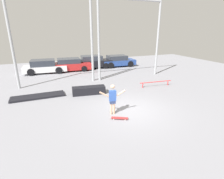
# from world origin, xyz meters

# --- Properties ---
(ground_plane) EXTENTS (36.00, 36.00, 0.00)m
(ground_plane) POSITION_xyz_m (0.00, 0.00, 0.00)
(ground_plane) COLOR gray
(skateboarder) EXTENTS (1.37, 0.29, 1.65)m
(skateboarder) POSITION_xyz_m (-1.10, -0.13, 0.93)
(skateboarder) COLOR #DBAD89
(skateboarder) RESTS_ON ground_plane
(skateboard) EXTENTS (0.84, 0.58, 0.08)m
(skateboard) POSITION_xyz_m (-0.98, -0.78, 0.06)
(skateboard) COLOR red
(skateboard) RESTS_ON ground_plane
(grind_box) EXTENTS (2.32, 0.94, 0.53)m
(grind_box) POSITION_xyz_m (-1.51, 3.34, 0.27)
(grind_box) COLOR black
(grind_box) RESTS_ON ground_plane
(manual_pad) EXTENTS (3.40, 1.04, 0.13)m
(manual_pad) POSITION_xyz_m (-4.82, 3.95, 0.06)
(manual_pad) COLOR black
(manual_pad) RESTS_ON ground_plane
(grind_rail) EXTENTS (2.72, 0.30, 0.40)m
(grind_rail) POSITION_xyz_m (3.85, 3.08, 0.32)
(grind_rail) COLOR red
(grind_rail) RESTS_ON ground_plane
(canopy_support_left) EXTENTS (6.07, 0.20, 6.74)m
(canopy_support_left) POSITION_xyz_m (-3.23, 6.52, 4.09)
(canopy_support_left) COLOR #A5A8AD
(canopy_support_left) RESTS_ON ground_plane
(canopy_support_right) EXTENTS (6.07, 0.20, 6.74)m
(canopy_support_right) POSITION_xyz_m (3.23, 6.52, 4.09)
(canopy_support_right) COLOR #A5A8AD
(canopy_support_right) RESTS_ON ground_plane
(parked_car_white) EXTENTS (4.33, 2.21, 1.36)m
(parked_car_white) POSITION_xyz_m (-4.17, 11.19, 0.66)
(parked_car_white) COLOR white
(parked_car_white) RESTS_ON ground_plane
(parked_car_red) EXTENTS (4.34, 2.18, 1.34)m
(parked_car_red) POSITION_xyz_m (-1.56, 11.20, 0.65)
(parked_car_red) COLOR red
(parked_car_red) RESTS_ON ground_plane
(parked_car_black) EXTENTS (4.27, 2.13, 1.44)m
(parked_car_black) POSITION_xyz_m (1.12, 11.68, 0.70)
(parked_car_black) COLOR black
(parked_car_black) RESTS_ON ground_plane
(parked_car_blue) EXTENTS (4.10, 1.97, 1.33)m
(parked_car_blue) POSITION_xyz_m (4.21, 11.49, 0.65)
(parked_car_blue) COLOR #284793
(parked_car_blue) RESTS_ON ground_plane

